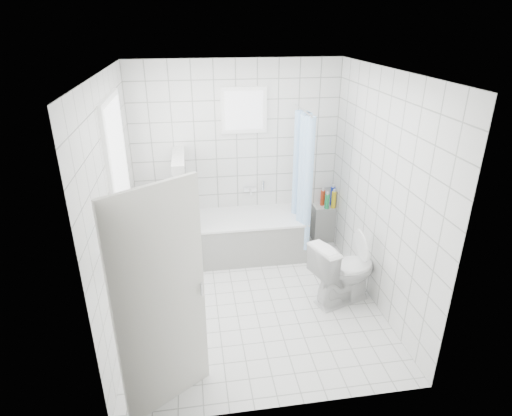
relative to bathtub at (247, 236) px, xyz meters
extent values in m
plane|color=white|center=(-0.07, -1.13, -0.29)|extent=(3.00, 3.00, 0.00)
plane|color=white|center=(-0.07, -1.13, 2.31)|extent=(3.00, 3.00, 0.00)
cube|color=white|center=(-0.07, 0.37, 1.01)|extent=(2.80, 0.02, 2.60)
cube|color=white|center=(-0.07, -2.62, 1.01)|extent=(2.80, 0.02, 2.60)
cube|color=white|center=(-1.47, -1.13, 1.01)|extent=(0.02, 3.00, 2.60)
cube|color=white|center=(1.33, -1.13, 1.01)|extent=(0.02, 3.00, 2.60)
cube|color=white|center=(-1.43, -0.83, 1.31)|extent=(0.01, 0.90, 1.40)
cube|color=white|center=(0.03, 0.33, 1.66)|extent=(0.50, 0.01, 0.50)
cube|color=white|center=(-1.38, -0.83, 0.57)|extent=(0.18, 1.02, 0.08)
cube|color=silver|center=(-0.99, -2.38, 0.71)|extent=(0.68, 0.48, 2.00)
cube|color=white|center=(0.00, 0.00, -0.02)|extent=(1.55, 0.75, 0.55)
cube|color=white|center=(0.00, 0.00, 0.27)|extent=(1.57, 0.77, 0.03)
cube|color=white|center=(-0.85, -0.05, 0.46)|extent=(0.15, 0.85, 1.50)
cube|color=white|center=(1.23, 0.25, -0.02)|extent=(0.40, 0.24, 0.55)
imported|color=white|center=(0.96, -1.24, 0.10)|extent=(0.88, 0.67, 0.79)
cylinder|color=silver|center=(0.72, -0.03, 1.71)|extent=(0.02, 0.80, 0.02)
cube|color=silver|center=(0.10, 0.33, 0.56)|extent=(0.18, 0.06, 0.06)
imported|color=silver|center=(-1.37, -0.87, 0.70)|extent=(0.19, 0.19, 0.18)
imported|color=#2B96C3|center=(-1.37, -0.99, 0.71)|extent=(0.10, 0.11, 0.21)
imported|color=#B75BA1|center=(-1.37, -0.53, 0.70)|extent=(0.12, 0.12, 0.19)
cylinder|color=#1834C4|center=(1.30, 0.27, 0.40)|extent=(0.06, 0.06, 0.28)
cylinder|color=yellow|center=(1.29, 0.18, 0.38)|extent=(0.06, 0.06, 0.25)
cylinder|color=red|center=(1.16, 0.29, 0.37)|extent=(0.06, 0.06, 0.22)
cylinder|color=#1AA153|center=(1.18, 0.17, 0.37)|extent=(0.06, 0.06, 0.21)
camera|label=1|loc=(-0.68, -5.21, 2.76)|focal=30.00mm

